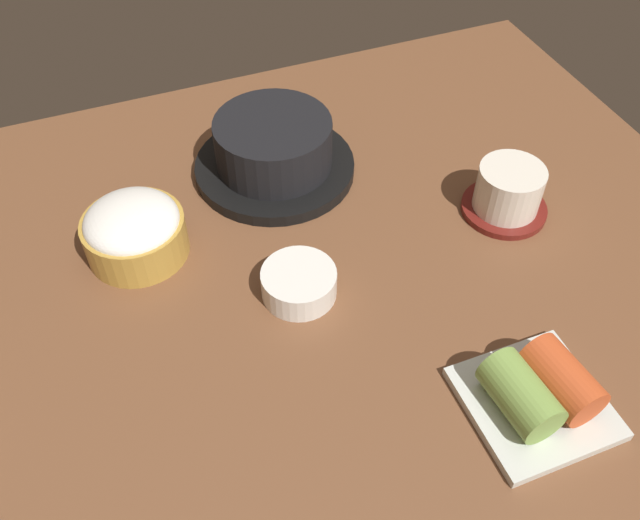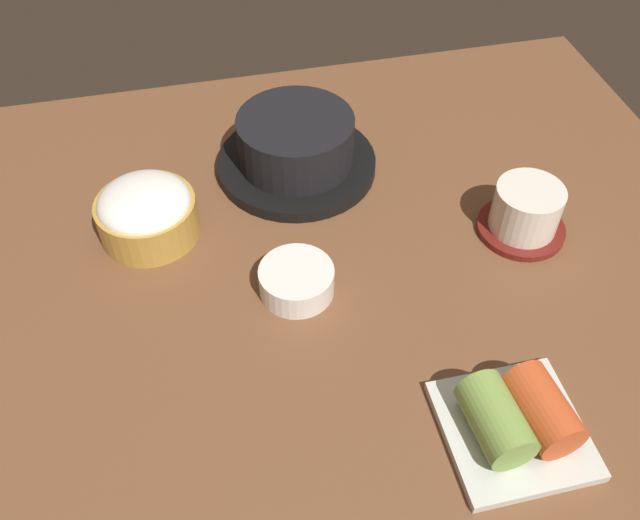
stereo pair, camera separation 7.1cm
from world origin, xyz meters
TOP-DOWN VIEW (x-y plane):
  - dining_table at (0.00, 0.00)cm, footprint 100.00×76.00cm
  - stone_pot at (3.25, 16.27)cm, footprint 19.40×19.40cm
  - rice_bowl at (-14.95, 9.07)cm, footprint 10.99×10.99cm
  - tea_cup_with_saucer at (25.66, -0.21)cm, footprint 9.82×9.82cm
  - banchan_cup_center at (-0.70, -2.96)cm, footprint 7.79×7.79cm
  - kimchi_plate at (14.44, -23.29)cm, footprint 12.12×12.12cm

SIDE VIEW (x-z plane):
  - dining_table at x=0.00cm, z-range 0.00..2.00cm
  - banchan_cup_center at x=-0.70cm, z-range 2.12..5.17cm
  - kimchi_plate at x=14.44cm, z-range 1.57..6.94cm
  - tea_cup_with_saucer at x=25.66cm, z-range 1.89..8.00cm
  - rice_bowl at x=-14.95cm, z-range 1.99..8.47cm
  - stone_pot at x=3.25cm, z-range 1.72..9.10cm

